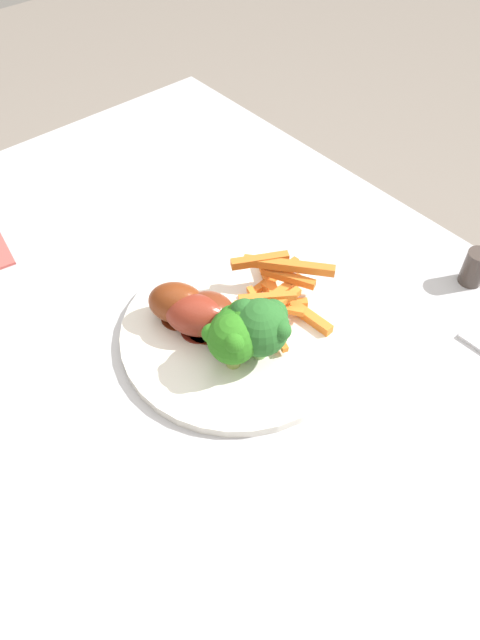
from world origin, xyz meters
TOP-DOWN VIEW (x-y plane):
  - ground_plane at (0.00, 0.00)m, footprint 6.00×6.00m
  - dining_table at (0.00, 0.00)m, footprint 1.09×0.73m
  - dinner_plate at (0.00, 0.02)m, footprint 0.27×0.27m
  - broccoli_floret_front at (0.03, -0.02)m, footprint 0.06×0.06m
  - broccoli_floret_middle at (0.03, -0.01)m, footprint 0.06×0.06m
  - broccoli_floret_back at (0.04, 0.01)m, footprint 0.07×0.07m
  - carrot_fries_pile at (-0.00, 0.08)m, footprint 0.15×0.13m
  - chicken_drumstick_near at (-0.02, -0.00)m, footprint 0.11×0.10m
  - chicken_drumstick_far at (-0.03, -0.01)m, footprint 0.11×0.10m
  - chicken_drumstick_extra at (-0.05, -0.02)m, footprint 0.11×0.10m
  - pepper_shaker at (0.12, 0.30)m, footprint 0.03×0.03m

SIDE VIEW (x-z plane):
  - ground_plane at x=0.00m, z-range 0.00..0.00m
  - dining_table at x=0.00m, z-range 0.25..0.97m
  - dinner_plate at x=0.00m, z-range 0.72..0.73m
  - pepper_shaker at x=0.12m, z-range 0.72..0.76m
  - carrot_fries_pile at x=0.00m, z-range 0.72..0.77m
  - chicken_drumstick_near at x=-0.02m, z-range 0.73..0.77m
  - chicken_drumstick_far at x=-0.03m, z-range 0.73..0.78m
  - chicken_drumstick_extra at x=-0.05m, z-range 0.73..0.78m
  - broccoli_floret_middle at x=0.03m, z-range 0.74..0.80m
  - broccoli_floret_front at x=0.03m, z-range 0.74..0.81m
  - broccoli_floret_back at x=0.04m, z-range 0.74..0.82m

